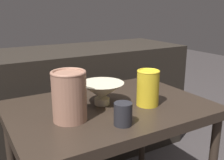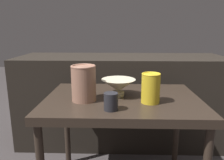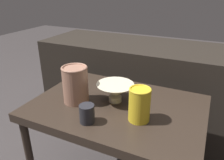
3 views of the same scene
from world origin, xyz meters
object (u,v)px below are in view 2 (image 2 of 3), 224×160
Objects in this scene: bowl at (118,86)px; vase_colorful_right at (151,88)px; vase_textured_left at (84,83)px; cup at (111,102)px.

vase_colorful_right is at bearing -33.19° from bowl.
cup is at bearing -42.81° from vase_textured_left.
cup is at bearing -98.78° from bowl.
vase_textured_left is at bearing 137.19° from cup.
vase_textured_left is at bearing 176.14° from vase_colorful_right.
vase_textured_left is 0.32m from vase_colorful_right.
bowl reaches higher than cup.
bowl is 0.18m from vase_colorful_right.
bowl is 1.24× the size of vase_colorful_right.
vase_textured_left is 2.28× the size of cup.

